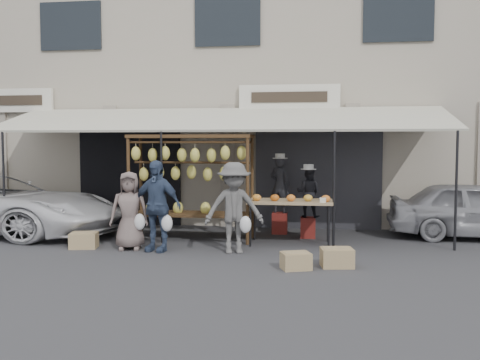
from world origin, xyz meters
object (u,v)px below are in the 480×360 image
object	(u,v)px
sedan	(476,210)
vendor_right	(308,193)
vendor_left	(280,185)
crate_near_a	(296,261)
customer_mid	(156,206)
banana_rack	(191,166)
produce_table	(290,202)
crate_far	(84,240)
crate_near_b	(337,258)
customer_left	(129,211)
customer_right	(234,208)

from	to	relation	value
sedan	vendor_right	bearing A→B (deg)	99.06
vendor_left	crate_near_a	size ratio (longest dim) A/B	2.77
customer_mid	crate_near_a	world-z (taller)	customer_mid
banana_rack	sedan	distance (m)	6.21
produce_table	vendor_left	size ratio (longest dim) A/B	1.34
vendor_right	crate_far	size ratio (longest dim) A/B	2.12
vendor_right	crate_near_b	world-z (taller)	vendor_right
banana_rack	crate_near_b	bearing A→B (deg)	-35.16
produce_table	banana_rack	bearing A→B (deg)	174.00
vendor_right	sedan	bearing A→B (deg)	-159.95
vendor_left	customer_left	bearing A→B (deg)	58.25
banana_rack	crate_near_a	size ratio (longest dim) A/B	5.67
customer_left	customer_mid	world-z (taller)	customer_mid
customer_right	crate_near_b	distance (m)	2.18
vendor_right	vendor_left	bearing A→B (deg)	-21.85
banana_rack	produce_table	xyz separation A→B (m)	(2.11, -0.22, -0.70)
banana_rack	vendor_right	xyz separation A→B (m)	(2.46, 0.61, -0.58)
produce_table	sedan	xyz separation A→B (m)	(3.94, 1.24, -0.24)
vendor_left	customer_left	world-z (taller)	vendor_left
customer_mid	sedan	xyz separation A→B (m)	(6.44, 2.25, -0.25)
crate_near_b	crate_far	bearing A→B (deg)	169.12
vendor_right	crate_far	xyz separation A→B (m)	(-4.35, -1.76, -0.83)
produce_table	customer_left	distance (m)	3.20
banana_rack	customer_left	bearing A→B (deg)	-129.58
vendor_left	customer_mid	world-z (taller)	vendor_left
customer_mid	crate_near_a	distance (m)	3.01
customer_right	sedan	xyz separation A→B (m)	(4.95, 2.23, -0.23)
vendor_left	sedan	distance (m)	4.27
customer_left	crate_far	xyz separation A→B (m)	(-0.94, -0.01, -0.60)
customer_right	crate_near_b	xyz separation A→B (m)	(1.87, -0.89, -0.70)
vendor_left	crate_near_a	world-z (taller)	vendor_left
customer_left	crate_far	size ratio (longest dim) A/B	2.97
customer_mid	vendor_left	bearing A→B (deg)	58.24
customer_right	crate_near_b	bearing A→B (deg)	-39.77
customer_right	crate_far	world-z (taller)	customer_right
produce_table	vendor_left	bearing A→B (deg)	102.96
banana_rack	customer_mid	distance (m)	1.47
banana_rack	customer_left	xyz separation A→B (m)	(-0.95, -1.15, -0.81)
customer_mid	crate_near_a	bearing A→B (deg)	-10.58
customer_mid	customer_left	bearing A→B (deg)	-176.25
customer_right	crate_near_b	world-z (taller)	customer_right
vendor_left	crate_near_b	distance (m)	3.50
crate_near_a	sedan	world-z (taller)	sedan
vendor_right	customer_left	world-z (taller)	vendor_right
customer_mid	sedan	bearing A→B (deg)	31.35
banana_rack	produce_table	distance (m)	2.23
customer_right	crate_near_b	size ratio (longest dim) A/B	3.28
banana_rack	customer_right	size ratio (longest dim) A/B	1.52
banana_rack	vendor_left	distance (m)	2.15
produce_table	crate_near_a	world-z (taller)	produce_table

